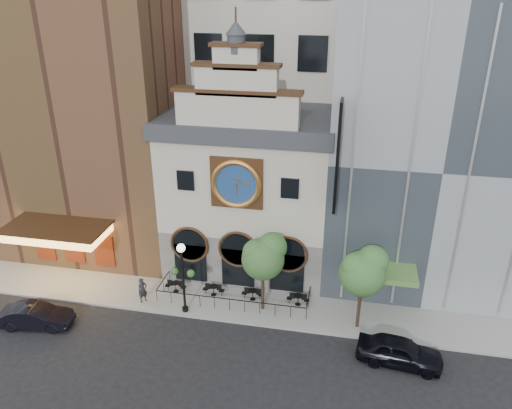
{
  "coord_description": "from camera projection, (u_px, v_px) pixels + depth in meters",
  "views": [
    {
      "loc": [
        7.35,
        -26.27,
        21.08
      ],
      "look_at": [
        0.91,
        6.0,
        6.12
      ],
      "focal_mm": 35.0,
      "sensor_mm": 36.0,
      "label": 1
    }
  ],
  "objects": [
    {
      "name": "tree_left",
      "position": [
        264.0,
        256.0,
        32.96
      ],
      "size": [
        2.99,
        2.88,
        5.75
      ],
      "color": "#382619",
      "rests_on": "sidewalk"
    },
    {
      "name": "sidewalk",
      "position": [
        234.0,
        300.0,
        35.69
      ],
      "size": [
        44.0,
        5.0,
        0.15
      ],
      "primitive_type": "cube",
      "color": "gray",
      "rests_on": "ground"
    },
    {
      "name": "bistro_1",
      "position": [
        214.0,
        290.0,
        35.95
      ],
      "size": [
        1.58,
        0.68,
        0.9
      ],
      "color": "black",
      "rests_on": "sidewalk"
    },
    {
      "name": "bistro_3",
      "position": [
        298.0,
        299.0,
        34.88
      ],
      "size": [
        1.58,
        0.68,
        0.9
      ],
      "color": "black",
      "rests_on": "sidewalk"
    },
    {
      "name": "retail_building",
      "position": [
        431.0,
        145.0,
        35.89
      ],
      "size": [
        14.0,
        14.4,
        20.0
      ],
      "color": "gray",
      "rests_on": "ground"
    },
    {
      "name": "cafe_railing",
      "position": [
        234.0,
        294.0,
        35.47
      ],
      "size": [
        10.6,
        2.6,
        0.9
      ],
      "primitive_type": null,
      "color": "black",
      "rests_on": "sidewalk"
    },
    {
      "name": "lamppost",
      "position": [
        183.0,
        271.0,
        33.09
      ],
      "size": [
        1.68,
        0.57,
        5.24
      ],
      "rotation": [
        0.0,
        0.0,
        -0.04
      ],
      "color": "black",
      "rests_on": "sidewalk"
    },
    {
      "name": "theater_building",
      "position": [
        94.0,
        96.0,
        39.48
      ],
      "size": [
        14.0,
        15.6,
        25.0
      ],
      "color": "brown",
      "rests_on": "ground"
    },
    {
      "name": "ground",
      "position": [
        225.0,
        322.0,
        33.49
      ],
      "size": [
        120.0,
        120.0,
        0.0
      ],
      "primitive_type": "plane",
      "color": "black",
      "rests_on": "ground"
    },
    {
      "name": "bistro_2",
      "position": [
        253.0,
        294.0,
        35.45
      ],
      "size": [
        1.58,
        0.68,
        0.9
      ],
      "color": "black",
      "rests_on": "sidewalk"
    },
    {
      "name": "bistro_0",
      "position": [
        176.0,
        286.0,
        36.35
      ],
      "size": [
        1.58,
        0.68,
        0.9
      ],
      "color": "black",
      "rests_on": "sidewalk"
    },
    {
      "name": "car_left",
      "position": [
        36.0,
        316.0,
        32.85
      ],
      "size": [
        4.91,
        2.29,
        1.56
      ],
      "primitive_type": "imported",
      "rotation": [
        0.0,
        0.0,
        1.71
      ],
      "color": "black",
      "rests_on": "ground"
    },
    {
      "name": "clock_building",
      "position": [
        249.0,
        187.0,
        37.71
      ],
      "size": [
        12.6,
        8.78,
        18.65
      ],
      "color": "#605E5B",
      "rests_on": "ground"
    },
    {
      "name": "tree_right",
      "position": [
        364.0,
        270.0,
        31.14
      ],
      "size": [
        3.05,
        2.94,
        5.87
      ],
      "color": "#382619",
      "rests_on": "sidewalk"
    },
    {
      "name": "car_right",
      "position": [
        400.0,
        351.0,
        29.63
      ],
      "size": [
        5.23,
        2.58,
        1.72
      ],
      "primitive_type": "imported",
      "rotation": [
        0.0,
        0.0,
        1.46
      ],
      "color": "black",
      "rests_on": "ground"
    },
    {
      "name": "pedestrian",
      "position": [
        143.0,
        290.0,
        35.05
      ],
      "size": [
        0.78,
        0.81,
        1.87
      ],
      "primitive_type": "imported",
      "rotation": [
        0.0,
        0.0,
        0.86
      ],
      "color": "black",
      "rests_on": "sidewalk"
    }
  ]
}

